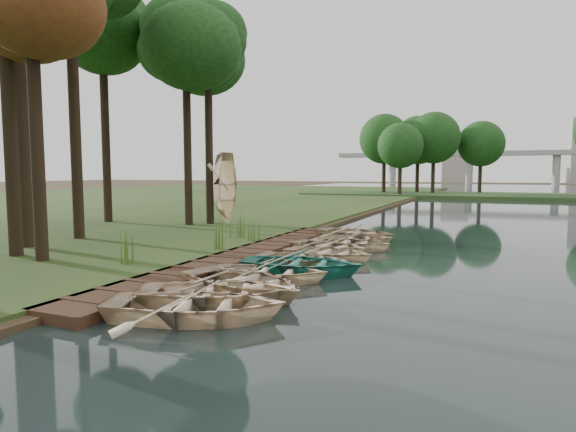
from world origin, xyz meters
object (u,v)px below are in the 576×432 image
at_px(boardwalk, 243,257).
at_px(rowboat_2, 242,279).
at_px(rowboat_0, 196,301).
at_px(stored_rowboat, 227,216).
at_px(rowboat_1, 219,288).

distance_m(boardwalk, rowboat_2, 4.90).
distance_m(rowboat_0, rowboat_2, 2.22).
bearing_deg(boardwalk, rowboat_2, -61.38).
bearing_deg(stored_rowboat, boardwalk, -143.92).
relative_size(boardwalk, rowboat_2, 4.20).
bearing_deg(rowboat_2, rowboat_0, -157.83).
bearing_deg(rowboat_2, boardwalk, 47.54).
relative_size(boardwalk, stored_rowboat, 4.12).
bearing_deg(boardwalk, stored_rowboat, 123.86).
xyz_separation_m(rowboat_2, stored_rowboat, (-7.73, 12.33, 0.26)).
height_order(rowboat_0, rowboat_1, rowboat_0).
distance_m(rowboat_2, stored_rowboat, 14.56).
distance_m(boardwalk, rowboat_0, 6.97).
bearing_deg(stored_rowboat, rowboat_0, -149.39).
xyz_separation_m(rowboat_0, rowboat_2, (-0.13, 2.22, 0.00)).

